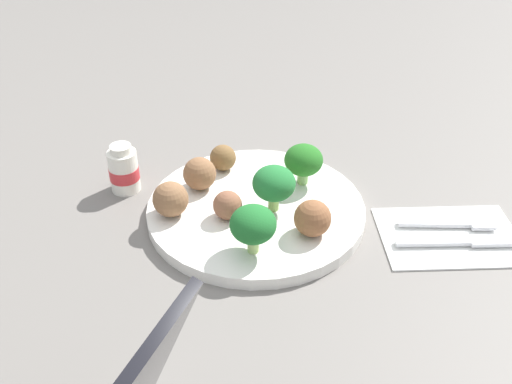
{
  "coord_description": "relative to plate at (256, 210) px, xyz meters",
  "views": [
    {
      "loc": [
        0.02,
        -0.6,
        0.45
      ],
      "look_at": [
        0.0,
        0.0,
        0.04
      ],
      "focal_mm": 40.38,
      "sensor_mm": 36.0,
      "label": 1
    }
  ],
  "objects": [
    {
      "name": "broccoli_floret_back_left",
      "position": [
        0.02,
        -0.01,
        0.05
      ],
      "size": [
        0.05,
        0.05,
        0.06
      ],
      "color": "#A2C869",
      "rests_on": "plate"
    },
    {
      "name": "meatball_front_left",
      "position": [
        -0.11,
        -0.02,
        0.03
      ],
      "size": [
        0.04,
        0.04,
        0.04
      ],
      "primitive_type": "sphere",
      "color": "brown",
      "rests_on": "plate"
    },
    {
      "name": "meatball_near_rim",
      "position": [
        0.07,
        -0.06,
        0.03
      ],
      "size": [
        0.04,
        0.04,
        0.04
      ],
      "primitive_type": "sphere",
      "color": "brown",
      "rests_on": "plate"
    },
    {
      "name": "fork",
      "position": [
        0.25,
        -0.02,
        -0.0
      ],
      "size": [
        0.12,
        0.02,
        0.01
      ],
      "color": "silver",
      "rests_on": "napkin"
    },
    {
      "name": "broccoli_floret_near_rim",
      "position": [
        0.0,
        -0.09,
        0.05
      ],
      "size": [
        0.05,
        0.05,
        0.06
      ],
      "color": "#ADCA75",
      "rests_on": "plate"
    },
    {
      "name": "knife",
      "position": [
        0.25,
        -0.05,
        -0.0
      ],
      "size": [
        0.15,
        0.02,
        0.01
      ],
      "color": "silver",
      "rests_on": "napkin"
    },
    {
      "name": "broccoli_floret_back_right",
      "position": [
        0.06,
        0.05,
        0.04
      ],
      "size": [
        0.05,
        0.05,
        0.06
      ],
      "color": "#93C773",
      "rests_on": "plate"
    },
    {
      "name": "meatball_far_rim",
      "position": [
        -0.05,
        0.08,
        0.03
      ],
      "size": [
        0.04,
        0.04,
        0.04
      ],
      "primitive_type": "sphere",
      "color": "brown",
      "rests_on": "plate"
    },
    {
      "name": "plate",
      "position": [
        0.0,
        0.0,
        0.0
      ],
      "size": [
        0.28,
        0.28,
        0.02
      ],
      "primitive_type": "cylinder",
      "color": "white",
      "rests_on": "ground_plane"
    },
    {
      "name": "napkin",
      "position": [
        0.24,
        -0.04,
        -0.01
      ],
      "size": [
        0.18,
        0.13,
        0.01
      ],
      "primitive_type": "cube",
      "rotation": [
        0.0,
        0.0,
        0.08
      ],
      "color": "white",
      "rests_on": "ground_plane"
    },
    {
      "name": "ground_plane",
      "position": [
        0.0,
        0.0,
        -0.01
      ],
      "size": [
        4.0,
        4.0,
        0.0
      ],
      "primitive_type": "plane",
      "color": "slate"
    },
    {
      "name": "meatball_back_right",
      "position": [
        -0.03,
        -0.03,
        0.03
      ],
      "size": [
        0.04,
        0.04,
        0.04
      ],
      "primitive_type": "sphere",
      "color": "brown",
      "rests_on": "plate"
    },
    {
      "name": "yogurt_bottle",
      "position": [
        -0.18,
        0.05,
        0.02
      ],
      "size": [
        0.04,
        0.04,
        0.07
      ],
      "color": "white",
      "rests_on": "ground_plane"
    },
    {
      "name": "meatball_back_left",
      "position": [
        -0.08,
        0.04,
        0.03
      ],
      "size": [
        0.04,
        0.04,
        0.04
      ],
      "primitive_type": "sphere",
      "color": "brown",
      "rests_on": "plate"
    }
  ]
}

